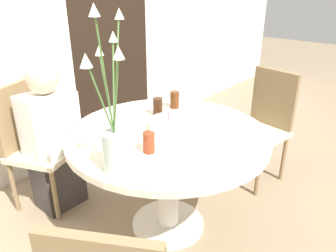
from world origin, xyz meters
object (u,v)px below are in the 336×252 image
(birthday_cake, at_px, (169,125))
(flower_vase, at_px, (114,132))
(side_plate, at_px, (218,134))
(person_boy, at_px, (53,144))
(chair_left_flank, at_px, (264,121))
(drink_glass_1, at_px, (149,143))
(drink_glass_0, at_px, (158,107))
(chair_near_front, at_px, (33,140))
(drink_glass_2, at_px, (175,100))

(birthday_cake, distance_m, flower_vase, 0.53)
(side_plate, bearing_deg, person_boy, 115.42)
(side_plate, xyz_separation_m, person_boy, (-0.49, 1.02, -0.21))
(chair_left_flank, bearing_deg, drink_glass_1, -84.20)
(flower_vase, distance_m, drink_glass_0, 0.72)
(chair_near_front, distance_m, side_plate, 1.31)
(drink_glass_2, bearing_deg, drink_glass_1, -152.31)
(birthday_cake, distance_m, person_boy, 0.87)
(flower_vase, bearing_deg, chair_left_flank, -3.41)
(chair_left_flank, xyz_separation_m, side_plate, (-0.82, -0.08, 0.20))
(chair_near_front, relative_size, drink_glass_0, 7.30)
(side_plate, bearing_deg, drink_glass_2, 69.22)
(birthday_cake, relative_size, person_boy, 0.21)
(chair_near_front, height_order, flower_vase, flower_vase)
(chair_left_flank, bearing_deg, person_boy, -115.89)
(drink_glass_2, bearing_deg, chair_left_flank, -31.99)
(side_plate, bearing_deg, chair_near_front, 115.10)
(chair_near_front, xyz_separation_m, chair_left_flank, (1.37, -1.09, 0.00))
(chair_near_front, xyz_separation_m, birthday_cake, (0.41, -0.91, 0.24))
(side_plate, relative_size, drink_glass_1, 1.72)
(chair_left_flank, height_order, drink_glass_0, chair_left_flank)
(flower_vase, bearing_deg, person_boy, 79.66)
(birthday_cake, xyz_separation_m, side_plate, (0.14, -0.26, -0.03))
(flower_vase, bearing_deg, drink_glass_1, 0.34)
(side_plate, distance_m, drink_glass_0, 0.48)
(birthday_cake, bearing_deg, drink_glass_0, 56.71)
(drink_glass_0, distance_m, person_boy, 0.78)
(side_plate, xyz_separation_m, drink_glass_0, (-0.00, 0.47, 0.06))
(chair_near_front, relative_size, chair_left_flank, 1.00)
(flower_vase, distance_m, side_plate, 0.69)
(flower_vase, distance_m, drink_glass_2, 0.89)
(chair_near_front, bearing_deg, drink_glass_1, -105.17)
(drink_glass_0, bearing_deg, birthday_cake, -123.29)
(drink_glass_1, bearing_deg, drink_glass_2, 27.69)
(chair_near_front, relative_size, side_plate, 4.67)
(person_boy, bearing_deg, drink_glass_2, -39.12)
(side_plate, relative_size, person_boy, 0.18)
(drink_glass_2, bearing_deg, chair_near_front, 136.59)
(chair_left_flank, height_order, drink_glass_1, chair_left_flank)
(drink_glass_0, distance_m, drink_glass_1, 0.51)
(chair_near_front, bearing_deg, drink_glass_0, -74.83)
(flower_vase, height_order, drink_glass_2, flower_vase)
(birthday_cake, height_order, person_boy, person_boy)
(chair_left_flank, relative_size, drink_glass_2, 7.50)
(flower_vase, xyz_separation_m, drink_glass_0, (0.64, 0.31, -0.14))
(flower_vase, height_order, person_boy, flower_vase)
(side_plate, relative_size, drink_glass_2, 1.61)
(chair_left_flank, bearing_deg, flower_vase, -83.51)
(chair_left_flank, xyz_separation_m, person_boy, (-1.31, 0.94, -0.01))
(drink_glass_1, bearing_deg, birthday_cake, 18.82)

